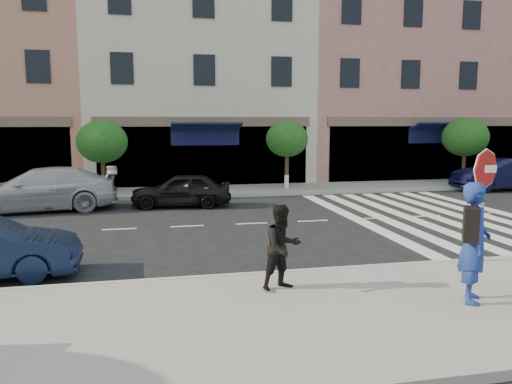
# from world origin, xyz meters

# --- Properties ---
(ground) EXTENTS (120.00, 120.00, 0.00)m
(ground) POSITION_xyz_m (0.00, 0.00, 0.00)
(ground) COLOR black
(ground) RESTS_ON ground
(sidewalk_near) EXTENTS (60.00, 4.50, 0.15)m
(sidewalk_near) POSITION_xyz_m (0.00, -3.75, 0.07)
(sidewalk_near) COLOR gray
(sidewalk_near) RESTS_ON ground
(sidewalk_far) EXTENTS (60.00, 3.00, 0.15)m
(sidewalk_far) POSITION_xyz_m (0.00, 11.00, 0.07)
(sidewalk_far) COLOR gray
(sidewalk_far) RESTS_ON ground
(building_centre) EXTENTS (11.00, 9.00, 11.00)m
(building_centre) POSITION_xyz_m (-0.50, 17.00, 5.50)
(building_centre) COLOR beige
(building_centre) RESTS_ON ground
(building_east_mid) EXTENTS (13.00, 9.00, 13.00)m
(building_east_mid) POSITION_xyz_m (11.50, 17.00, 6.50)
(building_east_mid) COLOR tan
(building_east_mid) RESTS_ON ground
(street_tree_wb) EXTENTS (2.10, 2.10, 3.06)m
(street_tree_wb) POSITION_xyz_m (-5.00, 10.80, 2.31)
(street_tree_wb) COLOR #473323
(street_tree_wb) RESTS_ON sidewalk_far
(street_tree_c) EXTENTS (1.90, 1.90, 3.04)m
(street_tree_c) POSITION_xyz_m (3.00, 10.80, 2.36)
(street_tree_c) COLOR #473323
(street_tree_c) RESTS_ON sidewalk_far
(street_tree_ea) EXTENTS (2.20, 2.20, 3.19)m
(street_tree_ea) POSITION_xyz_m (12.00, 10.80, 2.39)
(street_tree_ea) COLOR #473323
(street_tree_ea) RESTS_ON sidewalk_far
(stop_sign) EXTENTS (0.87, 0.11, 2.45)m
(stop_sign) POSITION_xyz_m (3.93, -1.67, 1.94)
(stop_sign) COLOR gray
(stop_sign) RESTS_ON sidewalk_near
(photographer) EXTENTS (0.79, 0.88, 2.03)m
(photographer) POSITION_xyz_m (2.23, -3.79, 1.17)
(photographer) COLOR navy
(photographer) RESTS_ON sidewalk_near
(walker) EXTENTS (0.91, 0.80, 1.55)m
(walker) POSITION_xyz_m (-0.75, -2.53, 0.93)
(walker) COLOR black
(walker) RESTS_ON sidewalk_near
(car_far_left) EXTENTS (5.46, 2.60, 1.54)m
(car_far_left) POSITION_xyz_m (-6.90, 7.78, 0.77)
(car_far_left) COLOR #A6A5AB
(car_far_left) RESTS_ON ground
(car_far_mid) EXTENTS (3.85, 1.94, 1.26)m
(car_far_mid) POSITION_xyz_m (-1.95, 7.60, 0.63)
(car_far_mid) COLOR black
(car_far_mid) RESTS_ON ground
(car_far_right) EXTENTS (4.41, 1.54, 1.45)m
(car_far_right) POSITION_xyz_m (12.78, 9.10, 0.73)
(car_far_right) COLOR black
(car_far_right) RESTS_ON ground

